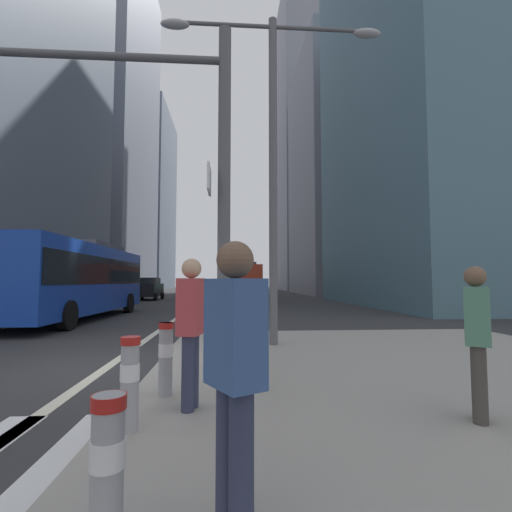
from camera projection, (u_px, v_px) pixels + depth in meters
ground_plane at (197, 304)px, 26.79m from camera, size 160.00×160.00×0.00m
median_island at (418, 374)px, 6.29m from camera, size 9.00×10.00×0.15m
lane_centre_line at (206, 298)px, 36.74m from camera, size 0.20×80.00×0.01m
office_tower_left_mid at (102, 122)px, 52.98m from camera, size 12.29×20.67×48.65m
office_tower_left_far at (144, 200)px, 79.17m from camera, size 10.78×20.94×37.60m
office_tower_right_mid at (342, 175)px, 48.67m from camera, size 11.45×17.41×30.94m
office_tower_right_far at (307, 146)px, 71.12m from camera, size 10.67×18.12×54.96m
city_bus_blue_oncoming at (77, 276)px, 15.86m from camera, size 2.86×10.95×3.40m
city_bus_red_receding at (244, 279)px, 37.13m from camera, size 2.89×10.61×3.40m
city_bus_red_distant at (228, 280)px, 54.30m from camera, size 2.71×11.13×3.40m
car_oncoming_mid at (149, 288)px, 32.62m from camera, size 2.11×4.22×1.94m
car_receding_near at (229, 285)px, 64.72m from camera, size 2.15×4.51×1.94m
traffic_signal_gantry at (107, 137)px, 6.37m from camera, size 6.03×0.65×6.00m
street_lamp_post at (273, 131)px, 9.07m from camera, size 5.50×0.32×8.00m
bollard_front at (107, 464)px, 2.07m from camera, size 0.20×0.20×0.85m
bollard_left at (130, 378)px, 3.73m from camera, size 0.20×0.20×0.93m
bollard_right at (166, 355)px, 4.88m from camera, size 0.20×0.20×0.94m
pedestrian_railing at (256, 325)px, 6.75m from camera, size 0.06×3.28×0.98m
pedestrian_waiting at (191, 324)px, 4.39m from camera, size 0.32×0.43×1.76m
pedestrian_walking at (235, 367)px, 2.26m from camera, size 0.40×0.45×1.74m
pedestrian_far at (477, 335)px, 4.01m from camera, size 0.41×0.45×1.65m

